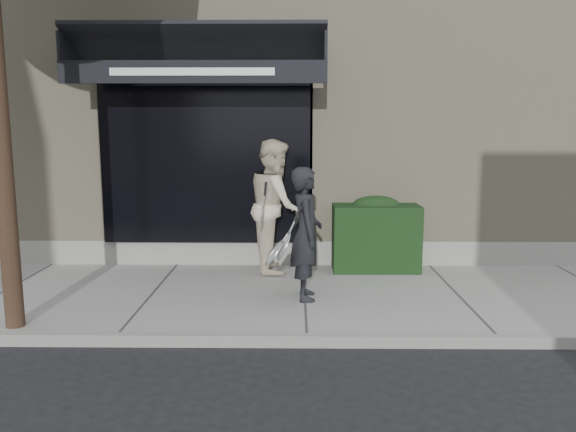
{
  "coord_description": "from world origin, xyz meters",
  "views": [
    {
      "loc": [
        -0.13,
        -7.16,
        2.29
      ],
      "look_at": [
        -0.23,
        0.6,
        1.05
      ],
      "focal_mm": 35.0,
      "sensor_mm": 36.0,
      "label": 1
    }
  ],
  "objects": [
    {
      "name": "sidewalk",
      "position": [
        0.0,
        0.0,
        0.06
      ],
      "size": [
        20.0,
        3.0,
        0.12
      ],
      "primitive_type": "cube",
      "color": "gray",
      "rests_on": "ground"
    },
    {
      "name": "hedge",
      "position": [
        1.1,
        1.25,
        0.66
      ],
      "size": [
        1.3,
        0.7,
        1.14
      ],
      "color": "black",
      "rests_on": "sidewalk"
    },
    {
      "name": "pedestrian_front",
      "position": [
        0.01,
        -0.25,
        0.96
      ],
      "size": [
        0.72,
        0.84,
        1.68
      ],
      "color": "black",
      "rests_on": "sidewalk"
    },
    {
      "name": "curb",
      "position": [
        0.0,
        -1.55,
        0.07
      ],
      "size": [
        20.0,
        0.1,
        0.14
      ],
      "primitive_type": "cube",
      "color": "gray",
      "rests_on": "ground"
    },
    {
      "name": "building_facade",
      "position": [
        -0.01,
        4.96,
        2.74
      ],
      "size": [
        14.3,
        8.04,
        5.64
      ],
      "color": "#B4A88A",
      "rests_on": "ground"
    },
    {
      "name": "ground",
      "position": [
        0.0,
        0.0,
        0.0
      ],
      "size": [
        80.0,
        80.0,
        0.0
      ],
      "primitive_type": "plane",
      "color": "black",
      "rests_on": "ground"
    },
    {
      "name": "pedestrian_back",
      "position": [
        -0.42,
        1.16,
        1.12
      ],
      "size": [
        0.86,
        1.05,
        1.99
      ],
      "color": "beige",
      "rests_on": "sidewalk"
    }
  ]
}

